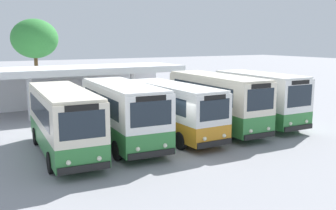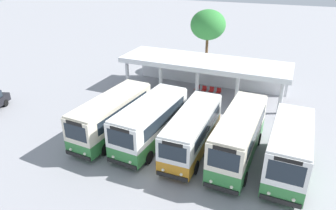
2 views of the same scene
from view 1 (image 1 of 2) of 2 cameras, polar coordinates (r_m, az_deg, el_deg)
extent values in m
plane|color=#939399|center=(19.27, 3.14, -6.61)|extent=(180.00, 180.00, 0.00)
cylinder|color=black|center=(16.89, -10.19, -7.53)|extent=(0.28, 0.91, 0.90)
cylinder|color=black|center=(16.49, -17.19, -8.25)|extent=(0.28, 0.91, 0.90)
cylinder|color=black|center=(21.43, -13.73, -3.95)|extent=(0.28, 0.91, 0.90)
cylinder|color=black|center=(21.12, -19.23, -4.43)|extent=(0.28, 0.91, 0.90)
cube|color=#337F3D|center=(18.84, -15.28, -4.62)|extent=(2.65, 7.92, 0.95)
cube|color=beige|center=(18.56, -15.46, -0.68)|extent=(2.65, 7.92, 1.68)
cube|color=beige|center=(18.43, -15.59, 2.07)|extent=(2.57, 7.68, 0.12)
cube|color=black|center=(15.23, -12.41, -9.25)|extent=(2.06, 0.23, 0.28)
cube|color=#1E2833|center=(14.82, -12.69, -2.95)|extent=(1.78, 0.16, 1.09)
cube|color=black|center=(14.69, -12.79, -0.40)|extent=(1.30, 0.13, 0.24)
cube|color=#1E2833|center=(18.87, -12.32, -0.23)|extent=(0.43, 6.23, 0.92)
cube|color=#1E2833|center=(18.50, -18.80, -0.73)|extent=(0.43, 6.23, 0.92)
sphere|color=#EAEACC|center=(15.29, -10.27, -7.89)|extent=(0.20, 0.20, 0.20)
sphere|color=#EAEACC|center=(15.03, -14.70, -8.36)|extent=(0.20, 0.20, 0.20)
cylinder|color=black|center=(18.37, -1.02, -5.96)|extent=(0.28, 0.91, 0.90)
cylinder|color=black|center=(17.59, -7.69, -6.76)|extent=(0.28, 0.91, 0.90)
cylinder|color=black|center=(22.53, -5.96, -3.05)|extent=(0.28, 0.91, 0.90)
cylinder|color=black|center=(21.90, -11.48, -3.57)|extent=(0.28, 0.91, 0.90)
cube|color=#337F3D|center=(19.94, -6.74, -3.42)|extent=(2.81, 7.60, 1.04)
cube|color=white|center=(19.68, -6.82, 0.42)|extent=(2.81, 7.60, 1.67)
cube|color=white|center=(19.56, -6.87, 3.01)|extent=(2.73, 7.37, 0.12)
cube|color=black|center=(16.65, -2.44, -7.38)|extent=(2.22, 0.24, 0.28)
cube|color=#1E2833|center=(16.25, -2.55, -1.31)|extent=(1.91, 0.17, 1.08)
cube|color=black|center=(16.14, -2.56, 1.01)|extent=(1.40, 0.14, 0.24)
cube|color=#1E2833|center=(20.16, -3.81, 0.84)|extent=(0.42, 5.96, 0.92)
cube|color=#1E2833|center=(19.43, -10.15, 0.37)|extent=(0.42, 5.96, 0.92)
sphere|color=#EAEACC|center=(16.82, -0.44, -6.09)|extent=(0.20, 0.20, 0.20)
sphere|color=#EAEACC|center=(16.33, -4.54, -6.60)|extent=(0.20, 0.20, 0.20)
cylinder|color=black|center=(20.16, 6.73, -4.60)|extent=(0.23, 0.90, 0.90)
cylinder|color=black|center=(19.06, 1.87, -5.38)|extent=(0.23, 0.90, 0.90)
cylinder|color=black|center=(23.99, -0.05, -2.21)|extent=(0.23, 0.90, 0.90)
cylinder|color=black|center=(23.07, -4.37, -2.73)|extent=(0.23, 0.90, 0.90)
cube|color=orange|center=(21.42, 0.80, -2.55)|extent=(2.21, 7.63, 0.96)
cube|color=silver|center=(21.19, 0.81, 0.74)|extent=(2.21, 7.63, 1.53)
cube|color=silver|center=(21.08, 0.82, 2.96)|extent=(2.15, 7.40, 0.12)
cube|color=black|center=(18.42, 6.99, -5.75)|extent=(2.00, 0.13, 0.28)
cube|color=#1E2833|center=(18.09, 7.01, -0.73)|extent=(1.73, 0.07, 1.00)
cube|color=black|center=(17.99, 7.05, 1.14)|extent=(1.26, 0.07, 0.24)
cube|color=#1E2833|center=(21.82, 3.02, 1.12)|extent=(0.13, 6.08, 0.84)
cube|color=#1E2833|center=(20.76, -1.80, 0.69)|extent=(0.13, 6.08, 0.84)
sphere|color=#EAEACC|center=(18.70, 8.41, -4.57)|extent=(0.20, 0.20, 0.20)
sphere|color=#EAEACC|center=(18.02, 5.51, -5.06)|extent=(0.20, 0.20, 0.20)
cylinder|color=black|center=(22.09, 12.95, -3.51)|extent=(0.25, 0.91, 0.90)
cylinder|color=black|center=(20.84, 8.68, -4.17)|extent=(0.25, 0.91, 0.90)
cylinder|color=black|center=(25.89, 5.92, -1.38)|extent=(0.25, 0.91, 0.90)
cylinder|color=black|center=(24.84, 1.99, -1.81)|extent=(0.25, 0.91, 0.90)
cube|color=#337F3D|center=(23.25, 7.17, -1.43)|extent=(2.37, 7.93, 1.12)
cube|color=beige|center=(23.02, 7.25, 2.05)|extent=(2.37, 7.93, 1.72)
cube|color=beige|center=(22.92, 7.30, 4.33)|extent=(2.30, 7.70, 0.12)
cube|color=black|center=(20.30, 13.57, -4.50)|extent=(2.03, 0.16, 0.28)
cube|color=#1E2833|center=(19.96, 13.71, 0.82)|extent=(1.76, 0.10, 1.12)
cube|color=black|center=(19.87, 13.79, 2.79)|extent=(1.28, 0.09, 0.24)
cube|color=#1E2833|center=(23.71, 9.21, 2.35)|extent=(0.22, 6.30, 0.95)
cube|color=#1E2833|center=(22.51, 4.89, 2.04)|extent=(0.22, 6.30, 0.95)
sphere|color=#EAEACC|center=(20.62, 14.82, -3.44)|extent=(0.20, 0.20, 0.20)
sphere|color=#EAEACC|center=(19.86, 12.31, -3.84)|extent=(0.20, 0.20, 0.20)
cylinder|color=black|center=(24.36, 18.48, -2.54)|extent=(0.24, 0.90, 0.90)
cylinder|color=black|center=(22.84, 14.74, -3.15)|extent=(0.24, 0.90, 0.90)
cylinder|color=black|center=(27.24, 12.23, -0.99)|extent=(0.24, 0.90, 0.90)
cylinder|color=black|center=(25.90, 8.57, -1.43)|extent=(0.24, 0.90, 0.90)
cube|color=#337F3D|center=(24.95, 13.41, -1.04)|extent=(2.39, 6.63, 0.97)
cube|color=white|center=(24.73, 13.54, 2.19)|extent=(2.39, 6.63, 1.87)
cube|color=white|center=(24.63, 13.63, 4.48)|extent=(2.32, 6.43, 0.12)
cube|color=black|center=(22.71, 18.96, -3.25)|extent=(2.16, 0.14, 0.28)
cube|color=#1E2833|center=(22.42, 19.13, 1.29)|extent=(1.87, 0.08, 1.21)
cube|color=black|center=(22.33, 19.24, 3.23)|extent=(1.37, 0.07, 0.24)
cube|color=#1E2833|center=(25.56, 15.28, 2.47)|extent=(0.14, 5.27, 1.03)
cube|color=#1E2833|center=(24.07, 11.38, 2.19)|extent=(0.14, 5.27, 1.03)
sphere|color=#EAEACC|center=(23.11, 20.04, -2.31)|extent=(0.20, 0.20, 0.20)
sphere|color=#EAEACC|center=(22.20, 17.89, -2.66)|extent=(0.20, 0.20, 0.20)
cylinder|color=silver|center=(27.18, -19.99, 1.07)|extent=(0.36, 0.36, 3.20)
cylinder|color=silver|center=(28.03, -12.37, 1.68)|extent=(0.36, 0.36, 3.20)
cylinder|color=silver|center=(29.35, -5.31, 2.22)|extent=(0.36, 0.36, 3.20)
cylinder|color=silver|center=(31.07, 1.06, 2.68)|extent=(0.36, 0.36, 3.20)
cube|color=white|center=(32.02, -14.59, 2.58)|extent=(15.90, 0.20, 3.20)
cube|color=white|center=(29.75, -13.63, 5.38)|extent=(16.40, 5.08, 0.20)
cube|color=white|center=(27.39, -12.17, 4.58)|extent=(16.40, 0.10, 0.28)
cylinder|color=slate|center=(29.40, -13.61, -0.72)|extent=(0.03, 0.03, 0.44)
cylinder|color=slate|center=(29.32, -14.28, -0.78)|extent=(0.03, 0.03, 0.44)
cylinder|color=slate|center=(29.74, -13.77, -0.61)|extent=(0.03, 0.03, 0.44)
cylinder|color=slate|center=(29.66, -14.43, -0.67)|extent=(0.03, 0.03, 0.44)
cube|color=#B21E1E|center=(29.49, -14.04, -0.23)|extent=(0.46, 0.46, 0.04)
cube|color=#B21E1E|center=(29.65, -14.14, 0.21)|extent=(0.44, 0.06, 0.40)
cylinder|color=slate|center=(29.62, -12.24, -0.59)|extent=(0.03, 0.03, 0.44)
cylinder|color=slate|center=(29.54, -12.90, -0.65)|extent=(0.03, 0.03, 0.44)
cylinder|color=slate|center=(29.96, -12.42, -0.48)|extent=(0.03, 0.03, 0.44)
cylinder|color=slate|center=(29.88, -13.07, -0.54)|extent=(0.03, 0.03, 0.44)
cube|color=#B21E1E|center=(29.71, -12.68, -0.11)|extent=(0.46, 0.46, 0.04)
cube|color=#B21E1E|center=(29.87, -12.79, 0.33)|extent=(0.44, 0.06, 0.40)
cylinder|color=slate|center=(29.88, -10.91, -0.46)|extent=(0.03, 0.03, 0.44)
cylinder|color=slate|center=(29.79, -11.56, -0.51)|extent=(0.03, 0.03, 0.44)
cylinder|color=slate|center=(30.21, -11.10, -0.35)|extent=(0.03, 0.03, 0.44)
cylinder|color=slate|center=(30.12, -11.74, -0.40)|extent=(0.03, 0.03, 0.44)
cube|color=#B21E1E|center=(29.96, -11.34, 0.02)|extent=(0.46, 0.46, 0.04)
cube|color=#B21E1E|center=(30.12, -11.46, 0.45)|extent=(0.44, 0.06, 0.40)
cylinder|color=slate|center=(30.10, -9.56, -0.34)|extent=(0.03, 0.03, 0.44)
cylinder|color=slate|center=(30.00, -10.21, -0.40)|extent=(0.03, 0.03, 0.44)
cylinder|color=slate|center=(30.43, -9.76, -0.24)|extent=(0.03, 0.03, 0.44)
cylinder|color=slate|center=(30.33, -10.40, -0.29)|extent=(0.03, 0.03, 0.44)
cube|color=#B21E1E|center=(30.17, -10.00, 0.13)|extent=(0.46, 0.46, 0.04)
cube|color=#B21E1E|center=(30.33, -10.12, 0.56)|extent=(0.44, 0.06, 0.40)
cylinder|color=brown|center=(35.95, -19.05, 3.77)|extent=(0.32, 0.32, 4.02)
ellipsoid|color=#338438|center=(35.79, -19.37, 9.38)|extent=(4.03, 4.03, 3.43)
camera|label=2|loc=(17.44, 61.93, 27.35)|focal=32.67mm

